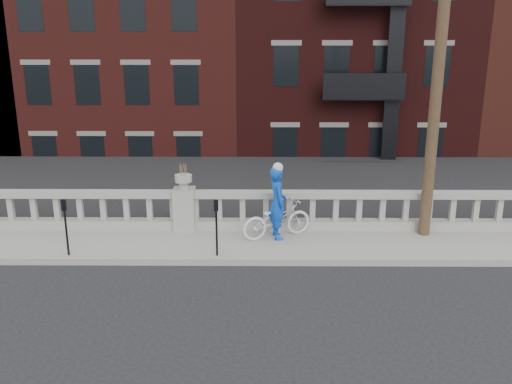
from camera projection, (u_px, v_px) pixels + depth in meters
ground at (160, 305)px, 11.33m from camera, size 120.00×120.00×0.00m
sidewalk at (181, 245)px, 14.18m from camera, size 32.00×2.20×0.15m
balustrade at (185, 211)px, 14.93m from camera, size 28.00×0.34×1.03m
planter_pedestal at (184, 204)px, 14.87m from camera, size 0.55×0.55×1.76m
lower_level at (236, 72)px, 32.64m from camera, size 80.00×44.00×20.80m
utility_pole at (442, 29)px, 13.23m from camera, size 1.60×0.28×10.00m
parking_meter_b at (65, 221)px, 13.12m from camera, size 0.10×0.09×1.36m
parking_meter_c at (216, 221)px, 13.09m from camera, size 0.10×0.09×1.36m
bicycle at (277, 219)px, 14.36m from camera, size 1.94×1.33×0.96m
cyclist at (277, 203)px, 14.19m from camera, size 0.58×0.75×1.84m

